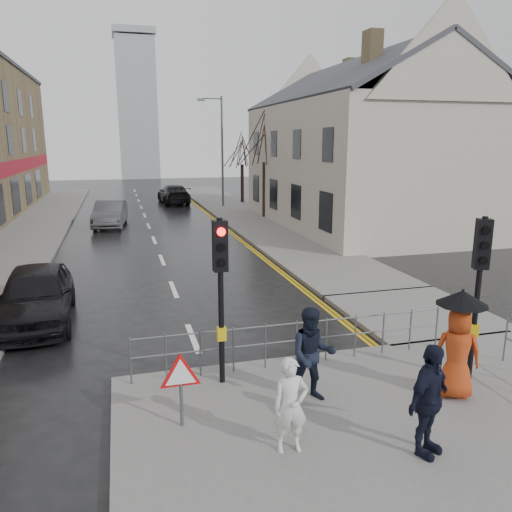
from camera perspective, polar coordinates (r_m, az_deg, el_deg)
ground at (r=10.45m, az=-4.74°, el=-15.40°), size 120.00×120.00×0.00m
near_pavement at (r=8.73m, az=21.71°, el=-22.13°), size 10.00×9.00×0.14m
left_pavement at (r=32.78m, az=-23.83°, el=3.33°), size 4.00×44.00×0.14m
right_pavement at (r=35.34m, az=-1.99°, el=5.06°), size 4.00×40.00×0.14m
pavement_bridge_right at (r=15.33m, az=17.70°, el=-6.23°), size 4.00×4.20×0.14m
building_right_cream at (r=30.29m, az=11.59°, el=12.42°), size 9.00×16.40×10.10m
church_tower at (r=71.23m, az=-13.41°, el=15.94°), size 5.00×5.00×18.00m
traffic_signal_near_left at (r=9.75m, az=-4.07°, el=-1.91°), size 0.28×0.27×3.40m
traffic_signal_near_right at (r=10.84m, az=24.21°, el=-1.51°), size 0.34×0.33×3.40m
guard_railing_front at (r=11.08m, az=4.65°, el=-8.78°), size 7.14×0.04×1.00m
warning_sign at (r=8.80m, az=-8.62°, el=-13.60°), size 0.80×0.07×1.35m
street_lamp at (r=37.79m, az=-4.16°, el=12.60°), size 1.83×0.25×8.00m
tree_near at (r=32.36m, az=0.99°, el=13.33°), size 2.40×2.40×6.58m
tree_far at (r=40.22m, az=-1.61°, el=12.25°), size 2.40×2.40×5.64m
pedestrian_a at (r=8.17m, az=3.96°, el=-16.68°), size 0.59×0.41×1.56m
pedestrian_b at (r=9.57m, az=6.45°, el=-11.17°), size 1.01×0.86×1.83m
pedestrian_with_umbrella at (r=10.30m, az=22.11°, el=-8.94°), size 1.04×0.96×2.13m
pedestrian_d at (r=8.44m, az=19.14°, el=-15.33°), size 1.16×0.90×1.83m
car_parked at (r=15.11m, az=-23.86°, el=-4.12°), size 2.06×4.77×1.60m
car_mid at (r=30.80m, az=-16.34°, el=4.66°), size 2.13×4.76×1.52m
car_far at (r=41.27m, az=-9.39°, el=7.00°), size 2.39×5.31×1.51m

